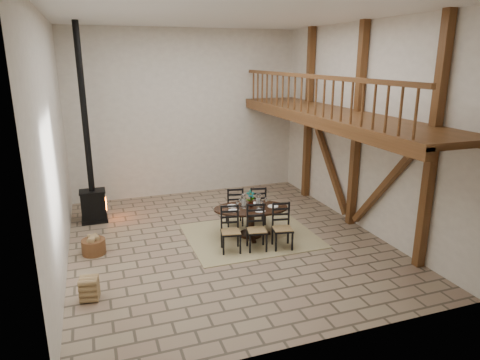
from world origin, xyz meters
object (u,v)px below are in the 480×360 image
object	(u,v)px
wood_stove	(91,180)
log_stack	(89,289)
log_basket	(94,246)
dining_table	(252,222)

from	to	relation	value
wood_stove	log_stack	distance (m)	4.07
log_basket	log_stack	bearing A→B (deg)	-93.17
wood_stove	log_basket	xyz separation A→B (m)	(-0.06, -2.03, -0.94)
wood_stove	log_stack	size ratio (longest dim) A/B	11.48
wood_stove	log_basket	size ratio (longest dim) A/B	9.85
log_stack	dining_table	bearing A→B (deg)	23.29
dining_table	log_basket	bearing A→B (deg)	-174.59
wood_stove	log_stack	bearing A→B (deg)	-92.45
log_basket	log_stack	xyz separation A→B (m)	(-0.11, -1.93, 0.04)
dining_table	log_basket	xyz separation A→B (m)	(-3.57, 0.34, -0.22)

